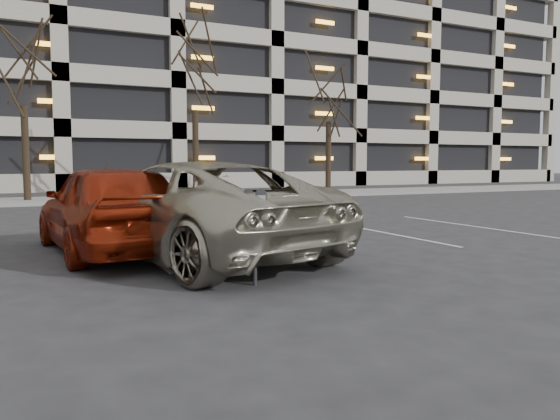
# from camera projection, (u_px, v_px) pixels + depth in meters

# --- Properties ---
(ground) EXTENTS (140.00, 140.00, 0.00)m
(ground) POSITION_uv_depth(u_px,v_px,m) (253.00, 263.00, 8.83)
(ground) COLOR #28282B
(ground) RESTS_ON ground
(sidewalk) EXTENTS (80.00, 4.00, 0.12)m
(sidewalk) POSITION_uv_depth(u_px,v_px,m) (105.00, 199.00, 23.16)
(sidewalk) COLOR gray
(sidewalk) RESTS_ON ground
(stall_lines) EXTENTS (16.90, 5.20, 0.00)m
(stall_lines) POSITION_uv_depth(u_px,v_px,m) (137.00, 248.00, 10.28)
(stall_lines) COLOR silver
(stall_lines) RESTS_ON ground
(parking_garage) EXTENTS (52.00, 20.00, 19.00)m
(parking_garage) POSITION_uv_depth(u_px,v_px,m) (225.00, 67.00, 43.57)
(parking_garage) COLOR black
(parking_garage) RESTS_ON ground
(tree_b) EXTENTS (3.77, 3.77, 8.57)m
(tree_b) POSITION_uv_depth(u_px,v_px,m) (21.00, 45.00, 21.32)
(tree_b) COLOR black
(tree_b) RESTS_ON ground
(tree_c) EXTENTS (3.88, 3.88, 8.82)m
(tree_c) POSITION_uv_depth(u_px,v_px,m) (194.00, 56.00, 24.35)
(tree_c) COLOR black
(tree_c) RESTS_ON ground
(tree_d) EXTENTS (3.59, 3.59, 8.17)m
(tree_d) POSITION_uv_depth(u_px,v_px,m) (329.00, 77.00, 27.44)
(tree_d) COLOR black
(tree_d) RESTS_ON ground
(parking_meter) EXTENTS (0.34, 0.22, 1.25)m
(parking_meter) POSITION_uv_depth(u_px,v_px,m) (255.00, 213.00, 7.13)
(parking_meter) COLOR black
(parking_meter) RESTS_ON ground
(suv_silver) EXTENTS (4.15, 6.39, 1.64)m
(suv_silver) POSITION_uv_depth(u_px,v_px,m) (190.00, 210.00, 9.29)
(suv_silver) COLOR #B0AA96
(suv_silver) RESTS_ON ground
(car_red) EXTENTS (2.31, 4.93, 1.63)m
(car_red) POSITION_uv_depth(u_px,v_px,m) (110.00, 208.00, 9.68)
(car_red) COLOR maroon
(car_red) RESTS_ON ground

